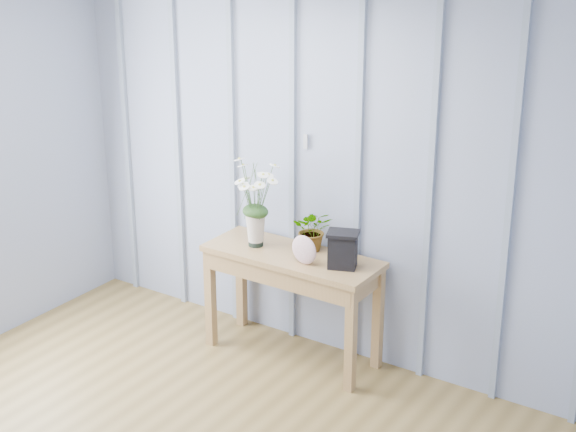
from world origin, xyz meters
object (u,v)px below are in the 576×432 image
Objects in this scene: sideboard at (292,270)px; daisy_vase at (255,190)px; felt_disc_vessel at (304,250)px; carved_box at (343,249)px.

sideboard is 0.58m from daisy_vase.
daisy_vase is 0.53m from felt_disc_vessel.
felt_disc_vessel is 0.25m from carved_box.
felt_disc_vessel reaches higher than sideboard.
carved_box is at bearing 27.26° from felt_disc_vessel.
sideboard is at bearing 178.77° from carved_box.
sideboard is 5.01× the size of carved_box.
felt_disc_vessel is at bearing -10.64° from daisy_vase.
sideboard is 1.90× the size of daisy_vase.
carved_box reaches higher than sideboard.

